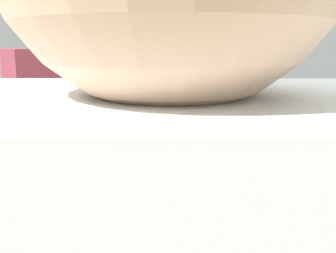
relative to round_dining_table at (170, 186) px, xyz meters
name	(u,v)px	position (x,y,z in m)	size (l,w,h in m)	color
round_dining_table	(170,186)	(0.00, 0.00, 0.00)	(1.36, 1.36, 0.73)	#99999E
rice_bowl	(313,148)	(-0.02, 0.43, 0.17)	(0.29, 0.29, 0.10)	#B2B5BA
soup_bowl	(51,129)	(0.04, -0.46, 0.16)	(0.29, 0.32, 0.06)	white
dish_noodles	(278,126)	(-0.43, 0.27, 0.14)	(0.23, 0.23, 0.04)	silver
dish_tofu_braise	(196,184)	(0.31, 0.21, 0.15)	(0.25, 0.25, 0.04)	silver
dish_greens	(7,161)	(0.38, -0.31, 0.15)	(0.24, 0.24, 0.06)	white
dish_eggplant	(156,127)	(-0.20, -0.15, 0.15)	(0.20, 0.20, 0.04)	silver
green_bottle	(329,159)	(0.27, 0.48, 0.23)	(0.07, 0.07, 0.25)	#2B8B47
tea_cup_near	(125,110)	(-0.42, -0.43, 0.16)	(0.07, 0.07, 0.06)	#2C5C90
tea_cup_far	(67,116)	(-0.17, -0.56, 0.16)	(0.07, 0.07, 0.06)	#364C9B
tea_cup_side	(85,198)	(0.51, 0.05, 0.16)	(0.06, 0.06, 0.06)	#325F9A
stool_for_diner_left	(52,203)	(-0.38, -0.87, -0.37)	(0.36, 0.36, 0.46)	brown
diner_left	(45,101)	(-0.38, -0.87, 0.17)	(0.43, 0.44, 0.76)	#2D333D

